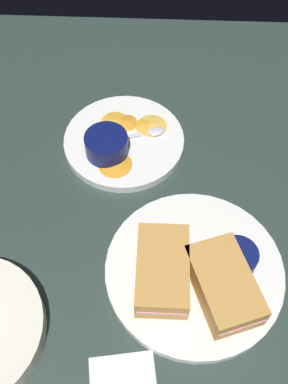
{
  "coord_description": "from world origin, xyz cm",
  "views": [
    {
      "loc": [
        -37.94,
        -1.78,
        64.52
      ],
      "look_at": [
        3.51,
        0.04,
        3.0
      ],
      "focal_mm": 41.77,
      "sensor_mm": 36.0,
      "label": 1
    }
  ],
  "objects": [
    {
      "name": "sandwich_half_far",
      "position": [
        -12.73,
        -12.12,
        4.0
      ],
      "size": [
        14.85,
        11.59,
        4.8
      ],
      "color": "#C68C42",
      "rests_on": "plate_sandwich_main"
    },
    {
      "name": "ramekin_light_gravy",
      "position": [
        12.91,
        7.12,
        3.76
      ],
      "size": [
        7.7,
        7.7,
        4.02
      ],
      "color": "#0C144C",
      "rests_on": "plate_chips_companion"
    },
    {
      "name": "sandwich_half_near",
      "position": [
        -10.85,
        -3.29,
        4.0
      ],
      "size": [
        13.27,
        7.61,
        4.8
      ],
      "color": "#C68C42",
      "rests_on": "plate_sandwich_main"
    },
    {
      "name": "ramekin_dark_sauce",
      "position": [
        -8.28,
        -14.35,
        3.63
      ],
      "size": [
        6.15,
        6.15,
        3.77
      ],
      "color": "#0C144C",
      "rests_on": "plate_sandwich_main"
    },
    {
      "name": "plate_chips_companion",
      "position": [
        16.26,
        4.33,
        0.8
      ],
      "size": [
        22.32,
        22.32,
        1.6
      ],
      "primitive_type": "cylinder",
      "color": "white",
      "rests_on": "ground_plane"
    },
    {
      "name": "spoon_by_gravy_ramekin",
      "position": [
        17.55,
        -0.28,
        1.96
      ],
      "size": [
        4.1,
        9.89,
        0.8
      ],
      "color": "silver",
      "rests_on": "plate_chips_companion"
    },
    {
      "name": "plantain_chip_scatter",
      "position": [
        17.37,
        3.72,
        1.9
      ],
      "size": [
        17.79,
        15.22,
        0.6
      ],
      "color": "gold",
      "rests_on": "plate_chips_companion"
    },
    {
      "name": "plate_sandwich_main",
      "position": [
        -9.24,
        -8.25,
        0.8
      ],
      "size": [
        27.43,
        27.43,
        1.6
      ],
      "primitive_type": "cylinder",
      "color": "white",
      "rests_on": "ground_plane"
    },
    {
      "name": "ground_plane",
      "position": [
        0.0,
        0.0,
        -1.5
      ],
      "size": [
        110.0,
        110.0,
        3.0
      ],
      "primitive_type": "cube",
      "color": "#283833"
    },
    {
      "name": "spoon_by_dark_ramekin",
      "position": [
        -10.28,
        -9.62,
        1.96
      ],
      "size": [
        5.22,
        9.66,
        0.8
      ],
      "color": "silver",
      "rests_on": "plate_sandwich_main"
    }
  ]
}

